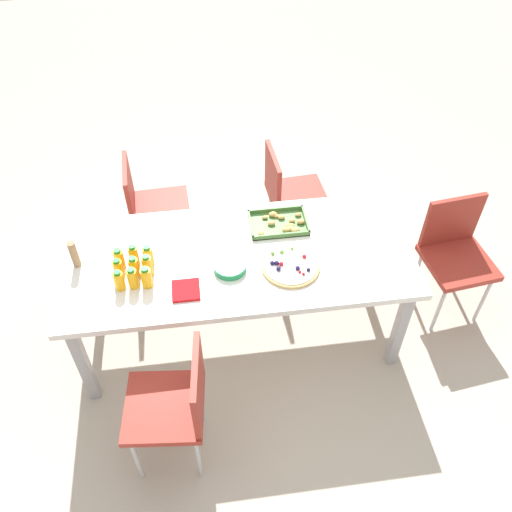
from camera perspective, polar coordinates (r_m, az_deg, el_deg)
ground_plane at (r=3.65m, az=-1.69°, el=-7.87°), size 12.00×12.00×0.00m
party_table at (r=3.14m, az=-1.95°, el=-0.75°), size 2.00×0.87×0.73m
chair_end at (r=3.67m, az=20.24°, el=0.66°), size 0.45×0.45×0.83m
chair_near_left at (r=2.83m, az=-8.35°, el=-14.95°), size 0.44×0.44×0.83m
chair_far_right at (r=3.87m, az=3.43°, el=6.78°), size 0.43×0.43×0.83m
chair_far_left at (r=3.84m, az=-11.15°, el=5.41°), size 0.42×0.42×0.83m
juice_bottle_0 at (r=2.97m, az=-14.23°, el=-2.52°), size 0.06×0.06×0.13m
juice_bottle_1 at (r=2.96m, az=-12.87°, el=-2.30°), size 0.06×0.06×0.14m
juice_bottle_2 at (r=2.95m, az=-11.48°, el=-2.23°), size 0.06×0.06×0.14m
juice_bottle_3 at (r=3.02m, az=-14.29°, el=-1.36°), size 0.05×0.05×0.14m
juice_bottle_4 at (r=3.01m, az=-12.73°, el=-1.17°), size 0.06×0.06×0.14m
juice_bottle_5 at (r=3.00m, az=-11.39°, el=-1.01°), size 0.06×0.06×0.14m
juice_bottle_6 at (r=3.08m, az=-14.23°, el=-0.36°), size 0.06×0.06×0.13m
juice_bottle_7 at (r=3.06m, az=-12.74°, el=-0.06°), size 0.05×0.05×0.15m
juice_bottle_8 at (r=3.05m, az=-11.30°, el=-0.03°), size 0.06×0.06×0.14m
fruit_pizza at (r=3.02m, az=3.63°, el=-1.00°), size 0.33×0.33×0.05m
snack_tray at (r=3.26m, az=2.60°, el=3.44°), size 0.35×0.24×0.04m
plate_stack at (r=3.01m, az=-2.76°, el=-1.13°), size 0.18×0.18×0.04m
napkin_stack at (r=2.93m, az=-7.40°, el=-3.60°), size 0.15×0.15×0.02m
cardboard_tube at (r=3.14m, az=-18.63°, el=0.18°), size 0.04×0.04×0.17m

